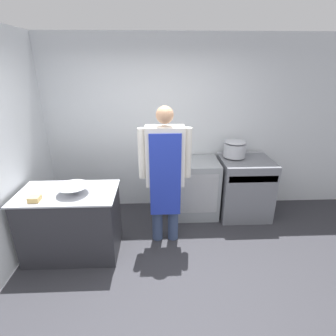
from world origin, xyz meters
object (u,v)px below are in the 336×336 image
object	(u,v)px
stove	(244,188)
person_cook	(165,169)
mixing_bowl	(73,189)
fridge_unit	(194,188)
plastic_tub	(35,199)
stock_pot	(235,148)

from	to	relation	value
stove	person_cook	world-z (taller)	person_cook
mixing_bowl	fridge_unit	bearing A→B (deg)	30.25
person_cook	plastic_tub	size ratio (longest dim) A/B	15.51
plastic_tub	stock_pot	world-z (taller)	stock_pot
fridge_unit	person_cook	distance (m)	1.02
fridge_unit	person_cook	world-z (taller)	person_cook
stove	stock_pot	bearing A→B (deg)	145.18
person_cook	stock_pot	world-z (taller)	person_cook
fridge_unit	mixing_bowl	size ratio (longest dim) A/B	2.43
mixing_bowl	plastic_tub	world-z (taller)	mixing_bowl
stove	stock_pot	distance (m)	0.65
mixing_bowl	stock_pot	size ratio (longest dim) A/B	1.11
fridge_unit	plastic_tub	distance (m)	2.27
fridge_unit	stock_pot	bearing A→B (deg)	5.95
stove	person_cook	size ratio (longest dim) A/B	0.52
stove	fridge_unit	size ratio (longest dim) A/B	1.05
fridge_unit	mixing_bowl	world-z (taller)	mixing_bowl
mixing_bowl	plastic_tub	size ratio (longest dim) A/B	3.14
plastic_tub	person_cook	bearing A→B (deg)	16.12
person_cook	mixing_bowl	xyz separation A→B (m)	(-1.08, -0.25, -0.14)
person_cook	mixing_bowl	world-z (taller)	person_cook
mixing_bowl	stove	bearing A→B (deg)	20.10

